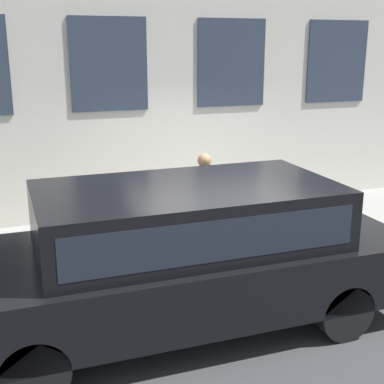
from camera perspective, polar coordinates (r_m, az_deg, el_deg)
ground_plane at (r=8.05m, az=3.20°, el=-7.51°), size 80.00×80.00×0.00m
sidewalk at (r=9.03m, az=0.33°, el=-4.40°), size 2.32×60.00×0.14m
fire_hydrant at (r=8.20m, az=-1.34°, el=-3.35°), size 0.35×0.46×0.70m
person at (r=8.39m, az=1.30°, el=0.45°), size 0.33×0.22×1.37m
parked_truck_black_near at (r=6.00m, az=-1.14°, el=-5.96°), size 1.99×5.28×1.66m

